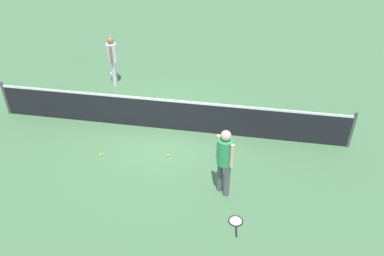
% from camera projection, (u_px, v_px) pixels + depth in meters
% --- Properties ---
extents(ground_plane, '(40.00, 40.00, 0.00)m').
position_uv_depth(ground_plane, '(168.00, 129.00, 11.01)').
color(ground_plane, '#4C7A4C').
extents(court_net, '(10.09, 0.09, 1.07)m').
position_uv_depth(court_net, '(167.00, 114.00, 10.73)').
color(court_net, '#4C4C51').
rests_on(court_net, ground_plane).
extents(player_near_side, '(0.48, 0.48, 1.70)m').
position_uv_depth(player_near_side, '(225.00, 157.00, 8.23)').
color(player_near_side, '#595960').
rests_on(player_near_side, ground_plane).
extents(player_far_side, '(0.42, 0.53, 1.70)m').
position_uv_depth(player_far_side, '(112.00, 57.00, 12.90)').
color(player_far_side, white).
rests_on(player_far_side, ground_plane).
extents(tennis_racket_near_player, '(0.35, 0.60, 0.03)m').
position_uv_depth(tennis_racket_near_player, '(236.00, 222.00, 8.01)').
color(tennis_racket_near_player, black).
rests_on(tennis_racket_near_player, ground_plane).
extents(tennis_racket_far_player, '(0.39, 0.61, 0.03)m').
position_uv_depth(tennis_racket_far_player, '(113.00, 74.00, 14.09)').
color(tennis_racket_far_player, blue).
rests_on(tennis_racket_far_player, ground_plane).
extents(tennis_ball_by_net, '(0.07, 0.07, 0.07)m').
position_uv_depth(tennis_ball_by_net, '(168.00, 155.00, 9.90)').
color(tennis_ball_by_net, '#C6E033').
rests_on(tennis_ball_by_net, ground_plane).
extents(tennis_ball_midcourt, '(0.07, 0.07, 0.07)m').
position_uv_depth(tennis_ball_midcourt, '(101.00, 155.00, 9.92)').
color(tennis_ball_midcourt, '#C6E033').
rests_on(tennis_ball_midcourt, ground_plane).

